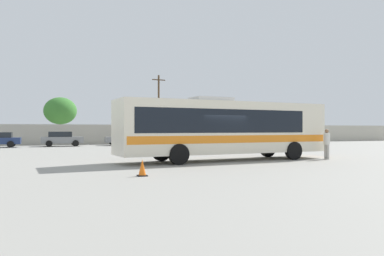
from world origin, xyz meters
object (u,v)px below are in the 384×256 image
utility_pole_near (159,108)px  traffic_cone_on_apron (142,168)px  roadside_tree_midleft (60,111)px  parked_car_rightmost_red (188,138)px  coach_bus_cream_orange (223,127)px  attendant_by_bus_door (327,142)px  parked_car_second_grey (62,139)px  parked_car_third_grey (126,138)px

utility_pole_near → traffic_cone_on_apron: utility_pole_near is taller
roadside_tree_midleft → parked_car_rightmost_red: bearing=-33.8°
utility_pole_near → roadside_tree_midleft: size_ratio=1.54×
coach_bus_cream_orange → parked_car_rightmost_red: (5.07, 20.75, -1.09)m
attendant_by_bus_door → utility_pole_near: (-2.52, 29.21, 3.57)m
coach_bus_cream_orange → roadside_tree_midleft: (-8.48, 29.81, 2.13)m
attendant_by_bus_door → traffic_cone_on_apron: (-11.89, -4.09, -0.69)m
utility_pole_near → roadside_tree_midleft: (-12.06, 1.82, -0.56)m
attendant_by_bus_door → parked_car_rightmost_red: 21.99m
parked_car_second_grey → roadside_tree_midleft: (-0.07, 8.20, 3.22)m
attendant_by_bus_door → parked_car_second_grey: 27.05m
coach_bus_cream_orange → attendant_by_bus_door: size_ratio=7.12×
attendant_by_bus_door → parked_car_rightmost_red: attendant_by_bus_door is taller
parked_car_second_grey → parked_car_rightmost_red: 13.51m
parked_car_second_grey → traffic_cone_on_apron: parked_car_second_grey is taller
roadside_tree_midleft → traffic_cone_on_apron: 35.42m
attendant_by_bus_door → parked_car_rightmost_red: size_ratio=0.41×
parked_car_third_grey → parked_car_rightmost_red: (6.76, -1.07, 0.03)m
traffic_cone_on_apron → utility_pole_near: bearing=74.3°
roadside_tree_midleft → traffic_cone_on_apron: roadside_tree_midleft is taller
attendant_by_bus_door → utility_pole_near: size_ratio=0.20×
roadside_tree_midleft → parked_car_third_grey: bearing=-49.7°
coach_bus_cream_orange → roadside_tree_midleft: bearing=105.9°
parked_car_second_grey → utility_pole_near: size_ratio=0.47×
parked_car_rightmost_red → traffic_cone_on_apron: size_ratio=6.80×
parked_car_third_grey → parked_car_rightmost_red: parked_car_rightmost_red is taller
traffic_cone_on_apron → parked_car_rightmost_red: bearing=67.4°
attendant_by_bus_door → parked_car_second_grey: bearing=122.5°
attendant_by_bus_door → parked_car_rightmost_red: (-1.04, 21.96, -0.21)m
roadside_tree_midleft → utility_pole_near: bearing=-8.6°
coach_bus_cream_orange → parked_car_rightmost_red: size_ratio=2.90×
coach_bus_cream_orange → roadside_tree_midleft: 31.07m
parked_car_third_grey → parked_car_second_grey: bearing=-178.2°
parked_car_third_grey → traffic_cone_on_apron: 27.44m
parked_car_rightmost_red → roadside_tree_midleft: bearing=146.2°
parked_car_third_grey → roadside_tree_midleft: roadside_tree_midleft is taller
utility_pole_near → traffic_cone_on_apron: size_ratio=13.72×
parked_car_second_grey → parked_car_rightmost_red: parked_car_second_grey is taller
parked_car_rightmost_red → utility_pole_near: size_ratio=0.50×
attendant_by_bus_door → parked_car_third_grey: (-7.80, 23.03, -0.24)m
coach_bus_cream_orange → parked_car_third_grey: coach_bus_cream_orange is taller
attendant_by_bus_door → parked_car_second_grey: size_ratio=0.43×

